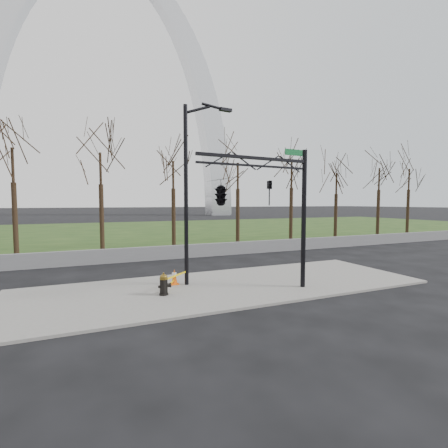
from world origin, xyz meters
name	(u,v)px	position (x,y,z in m)	size (l,w,h in m)	color
ground	(226,287)	(0.00, 0.00, 0.00)	(500.00, 500.00, 0.00)	black
sidewalk	(226,286)	(0.00, 0.00, 0.05)	(18.00, 6.00, 0.10)	slate
grass_strip	(135,231)	(0.00, 30.00, 0.03)	(120.00, 40.00, 0.06)	#1C3613
guardrail	(179,252)	(0.00, 8.00, 0.45)	(60.00, 0.30, 0.90)	#59595B
gateway_arch	(109,89)	(0.00, 75.00, 32.50)	(66.00, 6.00, 65.00)	silver
tree_row	(207,199)	(3.50, 12.00, 4.06)	(53.00, 4.00, 8.12)	black
fire_hydrant	(164,285)	(-2.87, -0.40, 0.51)	(0.55, 0.36, 0.89)	black
traffic_cone	(174,277)	(-2.09, 1.03, 0.44)	(0.38, 0.38, 0.69)	#F9600D
street_light	(191,182)	(-1.35, 0.84, 4.69)	(2.39, 0.45, 8.21)	black
traffic_signal_mast	(239,193)	(-0.25, -1.78, 4.15)	(5.09, 2.52, 6.00)	black
caution_tape	(173,280)	(-2.35, 0.26, 0.51)	(1.30, 1.43, 0.45)	yellow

